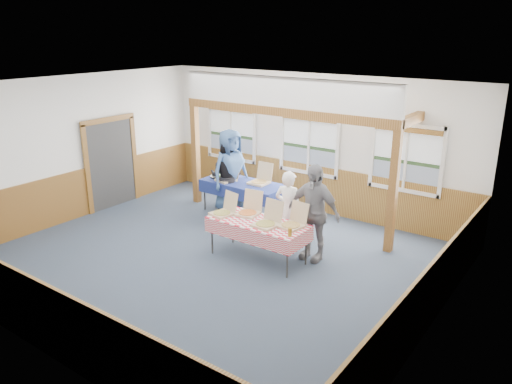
% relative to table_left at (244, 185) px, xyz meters
% --- Properties ---
extents(floor, '(8.00, 8.00, 0.00)m').
position_rel_table_left_xyz_m(floor, '(1.05, -2.31, -0.70)').
color(floor, '#293343').
rests_on(floor, ground).
extents(ceiling, '(8.00, 8.00, 0.00)m').
position_rel_table_left_xyz_m(ceiling, '(1.05, -2.31, 2.50)').
color(ceiling, white).
rests_on(ceiling, wall_back).
extents(wall_back, '(8.00, 0.00, 8.00)m').
position_rel_table_left_xyz_m(wall_back, '(1.05, 1.19, 0.90)').
color(wall_back, silver).
rests_on(wall_back, floor).
extents(wall_front, '(8.00, 0.00, 8.00)m').
position_rel_table_left_xyz_m(wall_front, '(1.05, -5.81, 0.90)').
color(wall_front, silver).
rests_on(wall_front, floor).
extents(wall_left, '(0.00, 8.00, 8.00)m').
position_rel_table_left_xyz_m(wall_left, '(-2.95, -2.31, 0.90)').
color(wall_left, silver).
rests_on(wall_left, floor).
extents(wall_right, '(0.00, 8.00, 8.00)m').
position_rel_table_left_xyz_m(wall_right, '(5.05, -2.31, 0.90)').
color(wall_right, silver).
rests_on(wall_right, floor).
extents(wainscot_back, '(7.98, 0.05, 1.10)m').
position_rel_table_left_xyz_m(wainscot_back, '(1.05, 1.16, -0.15)').
color(wainscot_back, brown).
rests_on(wainscot_back, floor).
extents(wainscot_front, '(7.98, 0.05, 1.10)m').
position_rel_table_left_xyz_m(wainscot_front, '(1.05, -5.79, -0.15)').
color(wainscot_front, brown).
rests_on(wainscot_front, floor).
extents(wainscot_left, '(0.05, 6.98, 1.10)m').
position_rel_table_left_xyz_m(wainscot_left, '(-2.93, -2.31, -0.15)').
color(wainscot_left, brown).
rests_on(wainscot_left, floor).
extents(wainscot_right, '(0.05, 6.98, 1.10)m').
position_rel_table_left_xyz_m(wainscot_right, '(5.02, -2.31, -0.15)').
color(wainscot_right, brown).
rests_on(wainscot_right, floor).
extents(cased_opening, '(0.06, 1.30, 2.10)m').
position_rel_table_left_xyz_m(cased_opening, '(-2.91, -1.41, 0.35)').
color(cased_opening, '#2F2F2F').
rests_on(cased_opening, wall_left).
extents(window_left, '(1.56, 0.10, 1.46)m').
position_rel_table_left_xyz_m(window_left, '(-1.25, 1.15, 0.97)').
color(window_left, silver).
rests_on(window_left, wall_back).
extents(window_mid, '(1.56, 0.10, 1.46)m').
position_rel_table_left_xyz_m(window_mid, '(1.05, 1.15, 0.97)').
color(window_mid, silver).
rests_on(window_mid, wall_back).
extents(window_right, '(1.56, 0.10, 1.46)m').
position_rel_table_left_xyz_m(window_right, '(3.35, 1.15, 0.97)').
color(window_right, silver).
rests_on(window_right, wall_back).
extents(post_left, '(0.15, 0.15, 2.40)m').
position_rel_table_left_xyz_m(post_left, '(-1.45, -0.01, 0.50)').
color(post_left, brown).
rests_on(post_left, floor).
extents(post_right, '(0.15, 0.15, 2.40)m').
position_rel_table_left_xyz_m(post_right, '(3.55, -0.01, 0.50)').
color(post_right, brown).
rests_on(post_right, floor).
extents(cross_beam, '(5.15, 0.18, 0.18)m').
position_rel_table_left_xyz_m(cross_beam, '(1.05, -0.01, 1.79)').
color(cross_beam, brown).
rests_on(cross_beam, post_left).
extents(table_left, '(2.02, 0.93, 0.76)m').
position_rel_table_left_xyz_m(table_left, '(0.00, 0.00, 0.00)').
color(table_left, '#2F2F2F').
rests_on(table_left, floor).
extents(table_right, '(2.01, 1.21, 0.76)m').
position_rel_table_left_xyz_m(table_right, '(1.69, -1.79, -0.00)').
color(table_right, '#2F2F2F').
rests_on(table_right, floor).
extents(pizza_box_a, '(0.50, 0.56, 0.43)m').
position_rel_table_left_xyz_m(pizza_box_a, '(-0.39, -0.11, 0.12)').
color(pizza_box_a, tan).
rests_on(pizza_box_a, table_left).
extents(pizza_box_b, '(0.42, 0.51, 0.45)m').
position_rel_table_left_xyz_m(pizza_box_b, '(0.35, 0.16, 0.12)').
color(pizza_box_b, tan).
rests_on(pizza_box_b, table_left).
extents(pizza_box_c, '(0.46, 0.52, 0.41)m').
position_rel_table_left_xyz_m(pizza_box_c, '(0.95, -1.89, 0.12)').
color(pizza_box_c, tan).
rests_on(pizza_box_c, table_right).
extents(pizza_box_d, '(0.46, 0.53, 0.43)m').
position_rel_table_left_xyz_m(pizza_box_d, '(1.34, -1.60, 0.12)').
color(pizza_box_d, tan).
rests_on(pizza_box_d, table_right).
extents(pizza_box_e, '(0.43, 0.51, 0.44)m').
position_rel_table_left_xyz_m(pizza_box_e, '(1.95, -1.87, 0.12)').
color(pizza_box_e, tan).
rests_on(pizza_box_e, table_right).
extents(pizza_box_f, '(0.45, 0.52, 0.42)m').
position_rel_table_left_xyz_m(pizza_box_f, '(2.35, -1.65, 0.12)').
color(pizza_box_f, tan).
rests_on(pizza_box_f, table_right).
extents(veggie_tray, '(0.41, 0.41, 0.09)m').
position_rel_table_left_xyz_m(veggie_tray, '(-0.75, 0.00, 0.08)').
color(veggie_tray, black).
rests_on(veggie_tray, table_left).
extents(drink_glass, '(0.07, 0.07, 0.15)m').
position_rel_table_left_xyz_m(drink_glass, '(2.54, -2.04, 0.13)').
color(drink_glass, '#9A6C19').
rests_on(drink_glass, table_right).
extents(woman_white, '(0.60, 0.43, 1.56)m').
position_rel_table_left_xyz_m(woman_white, '(1.84, -0.99, 0.08)').
color(woman_white, white).
rests_on(woman_white, floor).
extents(woman_black, '(0.97, 0.85, 1.68)m').
position_rel_table_left_xyz_m(woman_black, '(-0.44, -0.07, 0.14)').
color(woman_black, black).
rests_on(woman_black, floor).
extents(man_blue, '(0.85, 1.09, 1.97)m').
position_rel_table_left_xyz_m(man_blue, '(-0.36, -0.02, 0.28)').
color(man_blue, '#385A8C').
rests_on(man_blue, floor).
extents(person_grey, '(1.10, 0.51, 1.84)m').
position_rel_table_left_xyz_m(person_grey, '(2.50, -1.16, 0.22)').
color(person_grey, gray).
rests_on(person_grey, floor).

